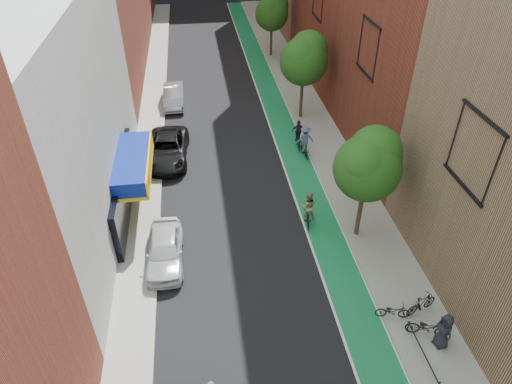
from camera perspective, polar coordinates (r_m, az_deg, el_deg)
name	(u,v)px	position (r m, az deg, el deg)	size (l,w,h in m)	color
bike_lane	(276,108)	(38.11, 2.48, 10.42)	(2.00, 68.00, 0.01)	#15793A
sidewalk_left	(152,115)	(37.71, -12.85, 9.35)	(2.00, 68.00, 0.15)	gray
sidewalk_right	(306,106)	(38.58, 6.21, 10.69)	(3.00, 68.00, 0.15)	gray
building_left_white	(24,123)	(25.65, -27.05, 7.71)	(8.00, 20.00, 12.00)	silver
tree_near	(369,163)	(22.84, 13.92, 3.51)	(3.40, 3.36, 6.42)	#332619
tree_mid	(304,57)	(34.75, 6.08, 16.38)	(3.55, 3.53, 6.74)	#332619
tree_far	(272,11)	(47.97, 2.03, 21.66)	(3.30, 3.25, 6.21)	#332619
parked_car_white	(165,250)	(23.50, -11.35, -7.08)	(1.80, 4.46, 1.52)	silver
parked_car_black	(168,149)	(31.40, -10.99, 5.30)	(2.63, 5.70, 1.58)	black
parked_car_silver	(174,96)	(39.05, -10.24, 11.76)	(1.60, 4.59, 1.51)	#9CA0A5
cyclist_lane_near	(308,210)	(25.29, 6.53, -2.29)	(0.94, 1.53, 2.11)	black
cyclist_lane_mid	(298,137)	(32.52, 5.32, 6.85)	(0.99, 1.92, 1.97)	black
cyclist_lane_far	(305,142)	(31.27, 6.13, 6.23)	(1.27, 1.57, 2.24)	black
parked_bike_near	(428,327)	(21.35, 20.68, -15.53)	(0.64, 1.83, 0.96)	black
parked_bike_mid	(421,304)	(22.09, 19.98, -12.99)	(0.47, 1.67, 1.01)	black
parked_bike_far	(393,311)	(21.57, 16.73, -14.04)	(0.53, 1.53, 0.80)	black
pedestrian	(444,331)	(20.90, 22.43, -15.75)	(0.88, 0.57, 1.81)	black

